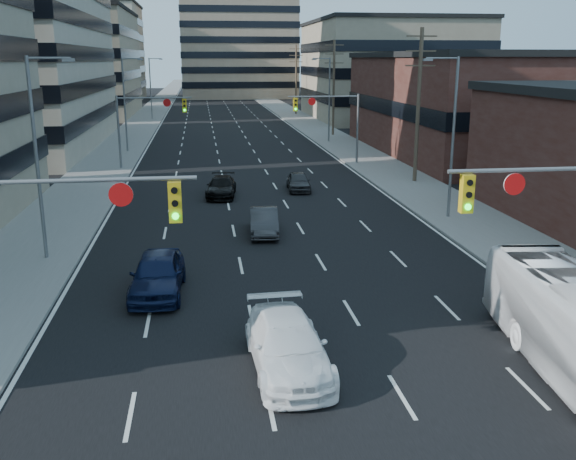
{
  "coord_description": "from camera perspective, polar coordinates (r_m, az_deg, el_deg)",
  "views": [
    {
      "loc": [
        -3.35,
        -9.05,
        8.87
      ],
      "look_at": [
        -0.0,
        15.65,
        2.2
      ],
      "focal_mm": 40.0,
      "sensor_mm": 36.0,
      "label": 1
    }
  ],
  "objects": [
    {
      "name": "utility_pole_midblock",
      "position": [
        76.7,
        4.08,
        12.63
      ],
      "size": [
        2.2,
        0.28,
        11.0
      ],
      "color": "#4C3D2D",
      "rests_on": "ground"
    },
    {
      "name": "utility_pole_block",
      "position": [
        47.75,
        11.52,
        10.98
      ],
      "size": [
        2.2,
        0.28,
        11.0
      ],
      "color": "#4C3D2D",
      "rests_on": "ground"
    },
    {
      "name": "signal_near_right",
      "position": [
        20.68,
        24.02,
        0.98
      ],
      "size": [
        6.59,
        0.33,
        6.0
      ],
      "color": "slate",
      "rests_on": "ground"
    },
    {
      "name": "streetlight_left_near",
      "position": [
        30.12,
        -21.22,
        6.7
      ],
      "size": [
        2.03,
        0.22,
        9.0
      ],
      "color": "slate",
      "rests_on": "ground"
    },
    {
      "name": "streetlight_right_far",
      "position": [
        70.49,
        3.56,
        11.85
      ],
      "size": [
        2.03,
        0.22,
        9.0
      ],
      "color": "slate",
      "rests_on": "ground"
    },
    {
      "name": "white_van",
      "position": [
        19.05,
        -0.03,
        -10.22
      ],
      "size": [
        2.34,
        5.31,
        1.52
      ],
      "primitive_type": "imported",
      "rotation": [
        0.0,
        0.0,
        0.04
      ],
      "color": "white",
      "rests_on": "ground"
    },
    {
      "name": "signal_near_left",
      "position": [
        18.11,
        -20.54,
        -0.52
      ],
      "size": [
        6.59,
        0.33,
        6.0
      ],
      "color": "slate",
      "rests_on": "ground"
    },
    {
      "name": "streetlight_right_near",
      "position": [
        36.89,
        14.27,
        8.59
      ],
      "size": [
        2.03,
        0.22,
        9.0
      ],
      "color": "slate",
      "rests_on": "ground"
    },
    {
      "name": "sedan_grey_center",
      "position": [
        33.37,
        -2.16,
        0.75
      ],
      "size": [
        1.69,
        4.17,
        1.34
      ],
      "primitive_type": "imported",
      "rotation": [
        0.0,
        0.0,
        -0.07
      ],
      "color": "#303032",
      "rests_on": "ground"
    },
    {
      "name": "sidewalk_left",
      "position": [
        139.56,
        -11.27,
        11.09
      ],
      "size": [
        5.0,
        300.0,
        0.15
      ],
      "primitive_type": "cube",
      "color": "slate",
      "rests_on": "ground"
    },
    {
      "name": "utility_pole_distant",
      "position": [
        106.24,
        0.72,
        13.31
      ],
      "size": [
        2.2,
        0.28,
        11.0
      ],
      "color": "#4C3D2D",
      "rests_on": "ground"
    },
    {
      "name": "sidewalk_right",
      "position": [
        140.11,
        -1.65,
        11.38
      ],
      "size": [
        5.0,
        300.0,
        0.15
      ],
      "primitive_type": "cube",
      "color": "slate",
      "rests_on": "ground"
    },
    {
      "name": "office_left_far",
      "position": [
        110.99,
        -19.01,
        13.75
      ],
      "size": [
        20.0,
        30.0,
        16.0
      ],
      "primitive_type": "cube",
      "color": "gray",
      "rests_on": "ground"
    },
    {
      "name": "streetlight_left_far",
      "position": [
        99.36,
        -12.04,
        12.46
      ],
      "size": [
        2.03,
        0.22,
        9.0
      ],
      "color": "slate",
      "rests_on": "ground"
    },
    {
      "name": "sedan_black_far",
      "position": [
        42.8,
        -5.95,
        3.84
      ],
      "size": [
        2.3,
        4.68,
        1.31
      ],
      "primitive_type": "imported",
      "rotation": [
        0.0,
        0.0,
        -0.11
      ],
      "color": "black",
      "rests_on": "ground"
    },
    {
      "name": "sedan_grey_right",
      "position": [
        44.57,
        0.94,
        4.34
      ],
      "size": [
        1.72,
        3.83,
        1.28
      ],
      "primitive_type": "imported",
      "rotation": [
        0.0,
        0.0,
        -0.06
      ],
      "color": "#303133",
      "rests_on": "ground"
    },
    {
      "name": "bg_block_right",
      "position": [
        143.5,
        6.73,
        13.73
      ],
      "size": [
        22.0,
        22.0,
        12.0
      ],
      "primitive_type": "cube",
      "color": "gray",
      "rests_on": "ground"
    },
    {
      "name": "road_surface",
      "position": [
        139.37,
        -6.45,
        11.24
      ],
      "size": [
        18.0,
        300.0,
        0.02
      ],
      "primitive_type": "cube",
      "color": "black",
      "rests_on": "ground"
    },
    {
      "name": "signal_far_right",
      "position": [
        55.35,
        3.87,
        10.21
      ],
      "size": [
        6.09,
        0.33,
        6.0
      ],
      "color": "slate",
      "rests_on": "ground"
    },
    {
      "name": "signal_far_left",
      "position": [
        54.41,
        -12.44,
        9.82
      ],
      "size": [
        6.09,
        0.33,
        6.0
      ],
      "color": "slate",
      "rests_on": "ground"
    },
    {
      "name": "storefront_right_mid",
      "position": [
        65.22,
        17.39,
        10.47
      ],
      "size": [
        20.0,
        30.0,
        9.0
      ],
      "primitive_type": "cube",
      "color": "#472119",
      "rests_on": "ground"
    },
    {
      "name": "sedan_blue",
      "position": [
        25.32,
        -11.52,
        -3.86
      ],
      "size": [
        2.16,
        4.91,
        1.64
      ],
      "primitive_type": "imported",
      "rotation": [
        0.0,
        0.0,
        -0.05
      ],
      "color": "#0D1635",
      "rests_on": "ground"
    },
    {
      "name": "office_right_far",
      "position": [
        101.12,
        8.82,
        13.75
      ],
      "size": [
        22.0,
        28.0,
        14.0
      ],
      "primitive_type": "cube",
      "color": "gray",
      "rests_on": "ground"
    },
    {
      "name": "streetlight_left_mid",
      "position": [
        64.54,
        -14.2,
        11.15
      ],
      "size": [
        2.03,
        0.22,
        9.0
      ],
      "color": "slate",
      "rests_on": "ground"
    },
    {
      "name": "bg_block_left",
      "position": [
        151.07,
        -17.71,
        14.73
      ],
      "size": [
        24.0,
        24.0,
        20.0
      ],
      "primitive_type": "cube",
      "color": "#ADA089",
      "rests_on": "ground"
    }
  ]
}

